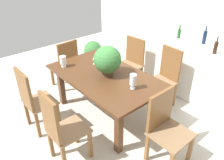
# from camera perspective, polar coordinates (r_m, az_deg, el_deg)

# --- Properties ---
(ground_plane) EXTENTS (7.04, 7.04, 0.00)m
(ground_plane) POSITION_cam_1_polar(r_m,az_deg,el_deg) (3.79, -2.58, -9.03)
(ground_plane) COLOR beige
(back_wall) EXTENTS (6.40, 0.10, 2.60)m
(back_wall) POSITION_cam_1_polar(r_m,az_deg,el_deg) (5.09, 21.55, 15.71)
(back_wall) COLOR silver
(back_wall) RESTS_ON ground
(dining_table) EXTENTS (1.80, 1.06, 0.75)m
(dining_table) POSITION_cam_1_polar(r_m,az_deg,el_deg) (3.46, -1.91, -0.17)
(dining_table) COLOR #4C2D19
(dining_table) RESTS_ON ground
(chair_head_end) EXTENTS (0.44, 0.49, 0.97)m
(chair_head_end) POSITION_cam_1_polar(r_m,az_deg,el_deg) (4.39, -11.63, 4.52)
(chair_head_end) COLOR brown
(chair_head_end) RESTS_ON ground
(chair_near_right) EXTENTS (0.42, 0.46, 1.04)m
(chair_near_right) POSITION_cam_1_polar(r_m,az_deg,el_deg) (2.79, -13.14, -11.75)
(chair_near_right) COLOR brown
(chair_near_right) RESTS_ON ground
(chair_foot_end) EXTENTS (0.44, 0.48, 0.97)m
(chair_foot_end) POSITION_cam_1_polar(r_m,az_deg,el_deg) (2.86, 13.44, -10.99)
(chair_foot_end) COLOR brown
(chair_foot_end) RESTS_ON ground
(chair_far_left) EXTENTS (0.50, 0.47, 0.98)m
(chair_far_left) POSITION_cam_1_polar(r_m,az_deg,el_deg) (4.38, 5.00, 5.04)
(chair_far_left) COLOR brown
(chair_far_left) RESTS_ON ground
(chair_far_right) EXTENTS (0.47, 0.45, 1.03)m
(chair_far_right) POSITION_cam_1_polar(r_m,az_deg,el_deg) (3.91, 13.60, 1.33)
(chair_far_right) COLOR brown
(chair_far_right) RESTS_ON ground
(chair_near_left) EXTENTS (0.46, 0.41, 1.02)m
(chair_near_left) POSITION_cam_1_polar(r_m,az_deg,el_deg) (3.40, -19.64, -4.39)
(chair_near_left) COLOR brown
(chair_near_left) RESTS_ON ground
(flower_centerpiece) EXTENTS (0.41, 0.41, 0.46)m
(flower_centerpiece) POSITION_cam_1_polar(r_m,az_deg,el_deg) (3.29, -1.18, 5.11)
(flower_centerpiece) COLOR #4C3828
(flower_centerpiece) RESTS_ON dining_table
(crystal_vase_left) EXTENTS (0.10, 0.10, 0.18)m
(crystal_vase_left) POSITION_cam_1_polar(r_m,az_deg,el_deg) (3.68, -12.42, 4.90)
(crystal_vase_left) COLOR silver
(crystal_vase_left) RESTS_ON dining_table
(crystal_vase_center_near) EXTENTS (0.10, 0.10, 0.22)m
(crystal_vase_center_near) POSITION_cam_1_polar(r_m,az_deg,el_deg) (3.00, 5.42, -0.02)
(crystal_vase_center_near) COLOR silver
(crystal_vase_center_near) RESTS_ON dining_table
(wine_glass) EXTENTS (0.07, 0.07, 0.15)m
(wine_glass) POSITION_cam_1_polar(r_m,az_deg,el_deg) (3.70, -4.47, 5.69)
(wine_glass) COLOR silver
(wine_glass) RESTS_ON dining_table
(kitchen_counter) EXTENTS (1.79, 0.53, 0.98)m
(kitchen_counter) POSITION_cam_1_polar(r_m,az_deg,el_deg) (4.35, 19.53, 2.39)
(kitchen_counter) COLOR white
(kitchen_counter) RESTS_ON ground
(wine_bottle_dark) EXTENTS (0.06, 0.06, 0.25)m
(wine_bottle_dark) POSITION_cam_1_polar(r_m,az_deg,el_deg) (4.38, 16.77, 11.34)
(wine_bottle_dark) COLOR #194C1E
(wine_bottle_dark) RESTS_ON kitchen_counter
(wine_bottle_clear) EXTENTS (0.06, 0.06, 0.28)m
(wine_bottle_clear) POSITION_cam_1_polar(r_m,az_deg,el_deg) (3.87, 24.95, 7.57)
(wine_bottle_clear) COLOR black
(wine_bottle_clear) RESTS_ON kitchen_counter
(wine_bottle_green) EXTENTS (0.07, 0.07, 0.31)m
(wine_bottle_green) POSITION_cam_1_polar(r_m,az_deg,el_deg) (4.24, 22.59, 10.09)
(wine_bottle_green) COLOR #0F1E38
(wine_bottle_green) RESTS_ON kitchen_counter
(potted_plant_floor) EXTENTS (0.43, 0.43, 0.58)m
(potted_plant_floor) POSITION_cam_1_polar(r_m,az_deg,el_deg) (5.38, -4.86, 7.14)
(potted_plant_floor) COLOR #9E9384
(potted_plant_floor) RESTS_ON ground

